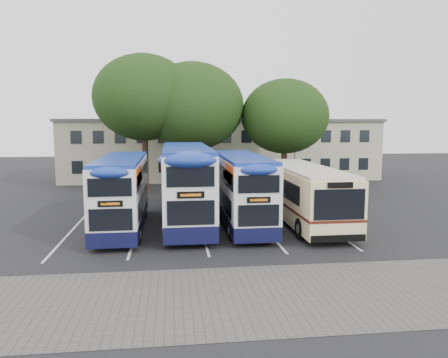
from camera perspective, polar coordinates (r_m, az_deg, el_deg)
ground at (r=20.44m, az=8.61°, el=-9.26°), size 120.00×120.00×0.00m
paving_strip at (r=15.39m, az=6.36°, el=-14.87°), size 40.00×6.00×0.01m
bay_lines at (r=24.60m, az=-3.08°, el=-6.32°), size 14.12×11.00×0.01m
depot_building at (r=46.23m, az=-0.36°, el=4.04°), size 32.40×8.40×6.20m
lamp_post at (r=40.46m, az=9.34°, el=6.21°), size 0.25×1.05×9.06m
tree_left at (r=36.51m, az=-10.41°, el=10.40°), size 8.22×8.22×11.35m
tree_mid at (r=36.72m, az=-4.13°, el=9.44°), size 8.54×8.54×10.81m
tree_right at (r=37.15m, az=7.95°, el=8.09°), size 7.32×7.32×9.47m
bus_dd_left at (r=24.47m, az=-13.17°, el=-1.38°), size 2.30×9.51×3.96m
bus_dd_mid at (r=24.99m, az=-4.95°, el=-0.35°), size 2.62×10.80×4.50m
bus_dd_right at (r=24.72m, az=2.32°, el=-1.05°), size 2.33×9.61×4.00m
bus_single at (r=25.98m, az=10.23°, el=-1.50°), size 2.82×11.07×3.30m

